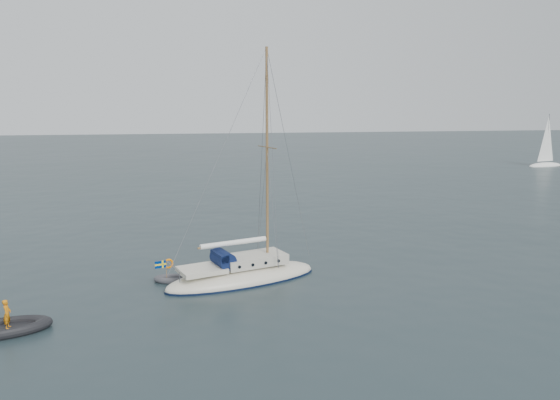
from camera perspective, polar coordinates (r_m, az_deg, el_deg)
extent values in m
plane|color=black|center=(30.96, 2.33, -9.25)|extent=(300.00, 300.00, 0.00)
ellipsoid|color=beige|center=(32.22, -3.95, -8.18)|extent=(9.30, 2.89, 1.55)
cube|color=beige|center=(31.97, -2.68, -6.32)|extent=(3.72, 1.96, 0.57)
cube|color=beige|center=(31.83, -8.45, -6.81)|extent=(2.48, 1.96, 0.26)
cylinder|color=#0C173B|center=(31.74, -6.13, -5.96)|extent=(0.99, 1.71, 0.99)
cube|color=#0C173B|center=(31.67, -6.51, -5.61)|extent=(0.47, 1.71, 0.41)
cylinder|color=brown|center=(30.93, -1.05, 4.32)|extent=(0.16, 0.16, 12.41)
cylinder|color=brown|center=(30.87, -1.05, 5.46)|extent=(0.05, 2.27, 0.05)
cylinder|color=brown|center=(31.56, -4.94, -4.48)|extent=(4.34, 0.10, 0.10)
cylinder|color=white|center=(31.55, -4.94, -4.39)|extent=(4.04, 0.29, 0.29)
cylinder|color=gray|center=(31.73, -11.48, -6.13)|extent=(0.04, 2.27, 0.04)
torus|color=orange|center=(32.32, -11.53, -5.82)|extent=(0.56, 0.10, 0.56)
cylinder|color=brown|center=(31.77, -12.13, -6.32)|extent=(0.03, 0.03, 0.93)
cube|color=navy|center=(31.70, -12.71, -5.80)|extent=(0.62, 0.02, 0.39)
cube|color=yellow|center=(31.70, -12.71, -5.80)|extent=(0.64, 0.03, 0.09)
cube|color=yellow|center=(31.70, -12.51, -5.79)|extent=(0.09, 0.03, 0.41)
cylinder|color=black|center=(32.80, -5.23, -5.92)|extent=(0.19, 0.06, 0.19)
cylinder|color=black|center=(30.91, -4.95, -6.94)|extent=(0.19, 0.06, 0.19)
cylinder|color=black|center=(32.87, -3.78, -5.86)|extent=(0.19, 0.06, 0.19)
cylinder|color=black|center=(30.97, -3.41, -6.88)|extent=(0.19, 0.06, 0.19)
cylinder|color=black|center=(32.95, -2.34, -5.81)|extent=(0.19, 0.06, 0.19)
cylinder|color=black|center=(31.07, -1.89, -6.81)|extent=(0.19, 0.06, 0.19)
cylinder|color=black|center=(33.06, -0.91, -5.74)|extent=(0.19, 0.06, 0.19)
cylinder|color=black|center=(31.18, -0.37, -6.74)|extent=(0.19, 0.06, 0.19)
cube|color=#4E4E53|center=(32.62, -10.89, -8.20)|extent=(1.54, 0.64, 0.09)
cube|color=black|center=(28.32, -26.96, -12.00)|extent=(2.62, 1.09, 0.13)
imported|color=orange|center=(28.00, -26.65, -10.64)|extent=(0.43, 0.56, 1.36)
ellipsoid|color=white|center=(97.78, 25.95, 3.23)|extent=(6.68, 2.23, 1.11)
cylinder|color=gray|center=(97.42, 26.15, 5.79)|extent=(0.11, 0.11, 7.79)
cone|color=white|center=(97.38, 26.13, 5.79)|extent=(3.56, 3.56, 7.23)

